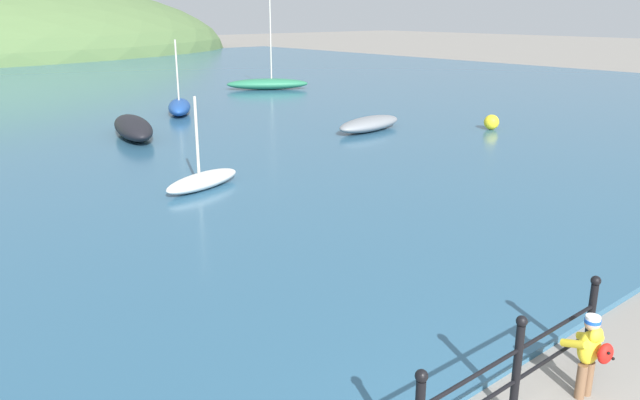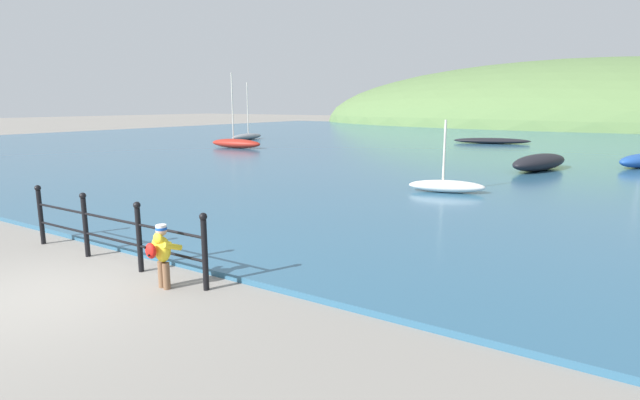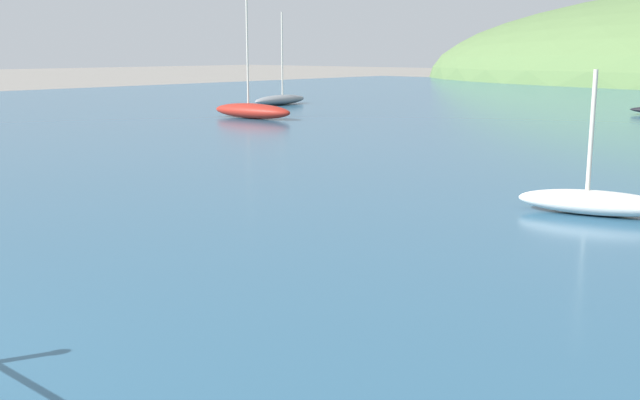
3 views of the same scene
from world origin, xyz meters
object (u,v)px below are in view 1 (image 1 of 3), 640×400
object	(u,v)px
boat_far_left	(370,124)
boat_green_fishing	(179,107)
boat_white_sailboat	(203,180)
boat_nearest_quay	(133,127)
mooring_buoy	(491,122)
child_in_coat	(590,349)
boat_blue_hull	(268,84)

from	to	relation	value
boat_far_left	boat_green_fishing	size ratio (longest dim) A/B	1.08
boat_far_left	boat_white_sailboat	distance (m)	8.81
boat_nearest_quay	mooring_buoy	world-z (taller)	boat_nearest_quay
boat_white_sailboat	boat_far_left	bearing A→B (deg)	18.54
boat_white_sailboat	child_in_coat	bearing A→B (deg)	-95.28
child_in_coat	boat_far_left	bearing A→B (deg)	54.25
boat_far_left	mooring_buoy	world-z (taller)	mooring_buoy
boat_far_left	boat_blue_hull	xyz separation A→B (m)	(4.36, 12.29, 0.06)
boat_white_sailboat	boat_green_fishing	size ratio (longest dim) A/B	0.79
boat_white_sailboat	mooring_buoy	size ratio (longest dim) A/B	4.48
child_in_coat	boat_blue_hull	size ratio (longest dim) A/B	0.19
boat_far_left	mooring_buoy	size ratio (longest dim) A/B	6.15
boat_white_sailboat	mooring_buoy	xyz separation A→B (m)	(11.86, 0.14, 0.06)
child_in_coat	boat_green_fishing	xyz separation A→B (m)	(5.90, 20.58, -0.20)
boat_green_fishing	boat_white_sailboat	bearing A→B (deg)	-115.34
boat_white_sailboat	boat_blue_hull	bearing A→B (deg)	49.90
child_in_coat	boat_white_sailboat	size ratio (longest dim) A/B	0.42
boat_far_left	boat_blue_hull	bearing A→B (deg)	70.49
child_in_coat	mooring_buoy	xyz separation A→B (m)	(12.79, 10.24, -0.24)
child_in_coat	boat_blue_hull	bearing A→B (deg)	61.56
boat_white_sailboat	boat_green_fishing	world-z (taller)	boat_green_fishing
child_in_coat	boat_nearest_quay	distance (m)	17.34
boat_nearest_quay	boat_green_fishing	world-z (taller)	boat_green_fishing
boat_far_left	boat_white_sailboat	xyz separation A→B (m)	(-8.35, -2.80, -0.05)
mooring_buoy	boat_white_sailboat	bearing A→B (deg)	-179.32
boat_far_left	boat_blue_hull	distance (m)	13.04
boat_green_fishing	boat_blue_hull	bearing A→B (deg)	30.74
child_in_coat	boat_green_fishing	bearing A→B (deg)	74.01
child_in_coat	boat_green_fishing	world-z (taller)	boat_green_fishing
boat_far_left	boat_blue_hull	world-z (taller)	boat_blue_hull
child_in_coat	boat_nearest_quay	size ratio (longest dim) A/B	0.25
boat_nearest_quay	child_in_coat	bearing A→B (deg)	-97.83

